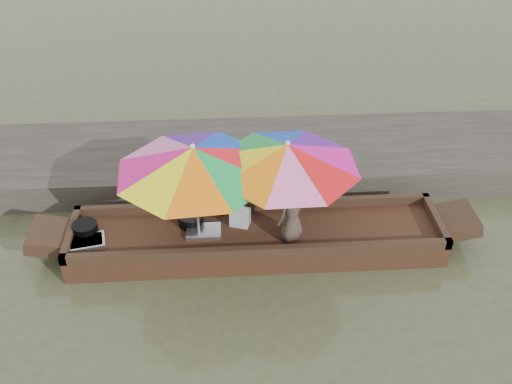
{
  "coord_description": "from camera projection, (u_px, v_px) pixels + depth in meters",
  "views": [
    {
      "loc": [
        -0.41,
        -6.6,
        5.85
      ],
      "look_at": [
        0.0,
        0.1,
        1.0
      ],
      "focal_mm": 40.0,
      "sensor_mm": 36.0,
      "label": 1
    }
  ],
  "objects": [
    {
      "name": "cooking_pot",
      "position": [
        85.0,
        229.0,
        8.45
      ],
      "size": [
        0.37,
        0.37,
        0.19
      ],
      "primitive_type": "cylinder",
      "color": "black",
      "rests_on": "boat_hull"
    },
    {
      "name": "charcoal_grill",
      "position": [
        191.0,
        219.0,
        8.66
      ],
      "size": [
        0.38,
        0.38,
        0.18
      ],
      "primitive_type": "cylinder",
      "color": "black",
      "rests_on": "boat_hull"
    },
    {
      "name": "tray_crayfish",
      "position": [
        87.0,
        243.0,
        8.29
      ],
      "size": [
        0.57,
        0.45,
        0.09
      ],
      "primitive_type": "cube",
      "rotation": [
        0.0,
        0.0,
        0.2
      ],
      "color": "silver",
      "rests_on": "boat_hull"
    },
    {
      "name": "boat_hull",
      "position": [
        256.0,
        240.0,
        8.68
      ],
      "size": [
        5.58,
        1.2,
        0.35
      ],
      "primitive_type": "cube",
      "color": "black",
      "rests_on": "water"
    },
    {
      "name": "water",
      "position": [
        256.0,
        248.0,
        8.78
      ],
      "size": [
        80.0,
        80.0,
        0.0
      ],
      "primitive_type": "plane",
      "color": "#3D4428",
      "rests_on": "ground"
    },
    {
      "name": "supply_bag",
      "position": [
        240.0,
        217.0,
        8.64
      ],
      "size": [
        0.33,
        0.29,
        0.26
      ],
      "primitive_type": "cube",
      "rotation": [
        0.0,
        0.0,
        -0.31
      ],
      "color": "silver",
      "rests_on": "boat_hull"
    },
    {
      "name": "vendor",
      "position": [
        292.0,
        212.0,
        8.18
      ],
      "size": [
        0.56,
        0.53,
        0.95
      ],
      "primitive_type": "imported",
      "rotation": [
        0.0,
        0.0,
        3.8
      ],
      "color": "#3F332B",
      "rests_on": "boat_hull"
    },
    {
      "name": "umbrella_bow",
      "position": [
        196.0,
        191.0,
        8.08
      ],
      "size": [
        2.82,
        2.82,
        1.55
      ],
      "primitive_type": null,
      "rotation": [
        0.0,
        0.0,
        -0.31
      ],
      "color": "red",
      "rests_on": "boat_hull"
    },
    {
      "name": "umbrella_stern",
      "position": [
        286.0,
        188.0,
        8.14
      ],
      "size": [
        2.7,
        2.7,
        1.55
      ],
      "primitive_type": null,
      "rotation": [
        0.0,
        0.0,
        -0.37
      ],
      "color": "#E51498",
      "rests_on": "boat_hull"
    },
    {
      "name": "tray_scallop",
      "position": [
        204.0,
        231.0,
        8.52
      ],
      "size": [
        0.51,
        0.36,
        0.06
      ],
      "primitive_type": "cube",
      "rotation": [
        0.0,
        0.0,
        -0.0
      ],
      "color": "silver",
      "rests_on": "boat_hull"
    },
    {
      "name": "dock",
      "position": [
        249.0,
        158.0,
        10.42
      ],
      "size": [
        22.0,
        2.2,
        0.5
      ],
      "primitive_type": "cube",
      "color": "#2D2B26",
      "rests_on": "ground"
    }
  ]
}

